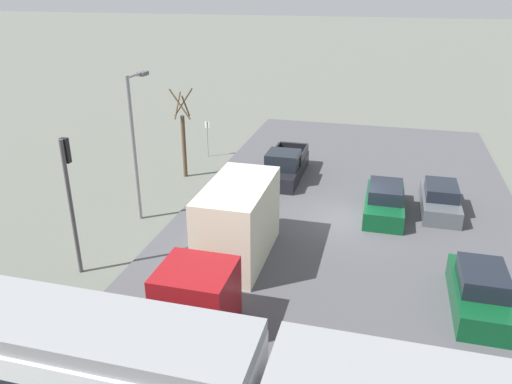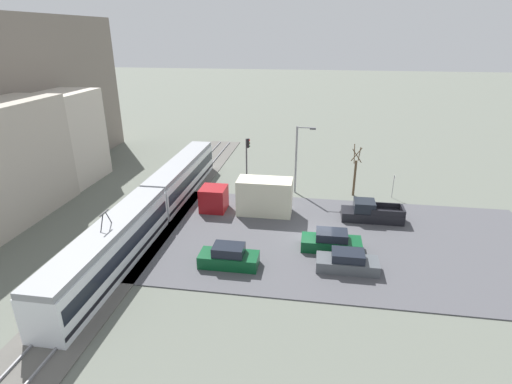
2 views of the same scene
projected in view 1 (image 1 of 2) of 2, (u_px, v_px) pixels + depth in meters
ground_plane at (348, 221)px, 24.64m from camera, size 320.00×320.00×0.00m
road_surface at (348, 220)px, 24.62m from camera, size 16.83×36.17×0.08m
box_truck at (230, 237)px, 19.69m from camera, size 2.45×8.50×3.30m
pickup_truck at (285, 167)px, 29.60m from camera, size 1.97×5.37×1.80m
sedan_car_0 at (440, 200)px, 25.35m from camera, size 1.79×4.35×1.44m
sedan_car_1 at (385, 202)px, 25.02m from camera, size 1.88×4.59×1.54m
sedan_car_2 at (480, 292)px, 17.67m from camera, size 1.82×4.25×1.61m
traffic_light_pole at (70, 189)px, 18.98m from camera, size 0.28×0.47×5.60m
street_tree at (184, 138)px, 29.37m from camera, size 1.26×1.04×5.34m
street_lamp_near_crossing at (135, 137)px, 23.51m from camera, size 0.36×1.95×7.07m
no_parking_sign at (207, 135)px, 33.19m from camera, size 0.32×0.08×2.41m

